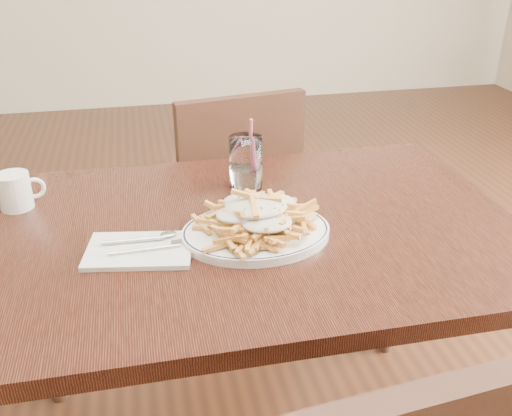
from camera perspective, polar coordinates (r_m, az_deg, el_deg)
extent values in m
cube|color=black|center=(1.28, -0.49, -2.49)|extent=(1.20, 0.80, 0.04)
cylinder|color=black|center=(1.79, -20.67, -9.23)|extent=(0.05, 0.05, 0.71)
cylinder|color=black|center=(1.92, 13.73, -5.42)|extent=(0.05, 0.05, 0.71)
cube|color=black|center=(2.06, -3.17, -0.19)|extent=(0.47, 0.47, 0.04)
cube|color=black|center=(1.80, -1.41, 4.22)|extent=(0.41, 0.11, 0.45)
cylinder|color=black|center=(2.36, -0.42, -2.39)|extent=(0.04, 0.04, 0.40)
cylinder|color=black|center=(2.27, -8.69, -4.00)|extent=(0.04, 0.04, 0.40)
cylinder|color=black|center=(2.09, 3.18, -6.78)|extent=(0.04, 0.04, 0.40)
cylinder|color=black|center=(1.99, -6.16, -8.88)|extent=(0.04, 0.04, 0.40)
torus|color=black|center=(1.21, 0.00, -2.28)|extent=(0.32, 0.32, 0.01)
ellipsoid|color=beige|center=(1.18, 0.00, 0.33)|extent=(0.19, 0.16, 0.03)
cube|color=silver|center=(1.19, -11.60, -4.18)|extent=(0.23, 0.17, 0.01)
cylinder|color=white|center=(1.42, -1.02, 4.56)|extent=(0.08, 0.08, 0.13)
cylinder|color=white|center=(1.44, -1.01, 3.15)|extent=(0.07, 0.07, 0.05)
cylinder|color=#E2567D|center=(1.42, -0.57, 5.74)|extent=(0.01, 0.05, 0.18)
cylinder|color=white|center=(1.44, -23.00, 1.57)|extent=(0.08, 0.08, 0.09)
torus|color=white|center=(1.44, -21.30, 1.87)|extent=(0.05, 0.02, 0.05)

